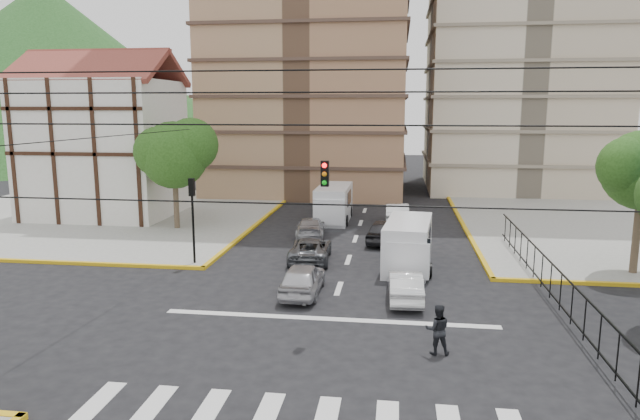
% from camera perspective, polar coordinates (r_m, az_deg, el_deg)
% --- Properties ---
extents(ground, '(160.00, 160.00, 0.00)m').
position_cam_1_polar(ground, '(21.36, 0.47, -11.99)').
color(ground, black).
rests_on(ground, ground).
extents(sidewalk_nw, '(26.00, 26.00, 0.15)m').
position_cam_1_polar(sidewalk_nw, '(46.26, -21.47, -0.45)').
color(sidewalk_nw, gray).
rests_on(sidewalk_nw, ground).
extents(crosswalk_stripes, '(12.00, 2.40, 0.01)m').
position_cam_1_polar(crosswalk_stripes, '(16.02, -2.44, -20.03)').
color(crosswalk_stripes, silver).
rests_on(crosswalk_stripes, ground).
extents(stop_line, '(13.00, 0.40, 0.01)m').
position_cam_1_polar(stop_line, '(22.46, 0.87, -10.83)').
color(stop_line, silver).
rests_on(stop_line, ground).
extents(tudor_building, '(10.80, 8.05, 12.23)m').
position_cam_1_polar(tudor_building, '(45.16, -20.79, 5.98)').
color(tudor_building, silver).
rests_on(tudor_building, ground).
extents(distant_hill, '(70.00, 70.00, 28.00)m').
position_cam_1_polar(distant_hill, '(106.64, -25.50, 12.44)').
color(distant_hill, '#1D4818').
rests_on(distant_hill, ground).
extents(park_fence, '(0.10, 22.50, 1.66)m').
position_cam_1_polar(park_fence, '(26.24, 21.94, -8.46)').
color(park_fence, black).
rests_on(park_fence, ground).
extents(tree_tudor, '(5.39, 4.40, 7.43)m').
position_cam_1_polar(tree_tudor, '(38.54, -14.27, 5.66)').
color(tree_tudor, '#473828').
rests_on(tree_tudor, ground).
extents(traffic_light_nw, '(0.28, 0.22, 4.40)m').
position_cam_1_polar(traffic_light_nw, '(29.70, -12.64, 0.36)').
color(traffic_light_nw, black).
rests_on(traffic_light_nw, ground).
extents(traffic_light_hanging, '(18.00, 9.12, 0.92)m').
position_cam_1_polar(traffic_light_hanging, '(17.89, -0.33, 3.25)').
color(traffic_light_hanging, black).
rests_on(traffic_light_hanging, ground).
extents(van_right_lane, '(2.63, 5.59, 2.44)m').
position_cam_1_polar(van_right_lane, '(29.12, 8.79, -3.58)').
color(van_right_lane, silver).
rests_on(van_right_lane, ground).
extents(van_left_lane, '(2.34, 5.63, 2.53)m').
position_cam_1_polar(van_left_lane, '(40.73, 1.35, 0.55)').
color(van_left_lane, silver).
rests_on(van_left_lane, ground).
extents(car_silver_front_left, '(1.68, 4.10, 1.39)m').
position_cam_1_polar(car_silver_front_left, '(25.09, -1.75, -6.88)').
color(car_silver_front_left, '#B7B6BB').
rests_on(car_silver_front_left, ground).
extents(car_white_front_right, '(1.52, 3.97, 1.29)m').
position_cam_1_polar(car_white_front_right, '(24.62, 8.52, -7.45)').
color(car_white_front_right, silver).
rests_on(car_white_front_right, ground).
extents(car_grey_mid_left, '(2.34, 4.62, 1.25)m').
position_cam_1_polar(car_grey_mid_left, '(30.48, -0.97, -3.93)').
color(car_grey_mid_left, '#55585D').
rests_on(car_grey_mid_left, ground).
extents(car_silver_rear_left, '(2.12, 4.38, 1.23)m').
position_cam_1_polar(car_silver_rear_left, '(36.03, -0.93, -1.73)').
color(car_silver_rear_left, '#ABABAF').
rests_on(car_silver_rear_left, ground).
extents(car_darkgrey_mid_right, '(2.32, 4.46, 1.45)m').
position_cam_1_polar(car_darkgrey_mid_right, '(34.66, 6.42, -2.08)').
color(car_darkgrey_mid_right, '#28282B').
rests_on(car_darkgrey_mid_right, ground).
extents(car_white_rear_right, '(1.68, 4.51, 1.47)m').
position_cam_1_polar(car_white_rear_right, '(40.29, 7.71, -0.36)').
color(car_white_rear_right, white).
rests_on(car_white_rear_right, ground).
extents(pedestrian_crosswalk, '(0.87, 0.70, 1.71)m').
position_cam_1_polar(pedestrian_crosswalk, '(19.60, 11.67, -11.62)').
color(pedestrian_crosswalk, black).
rests_on(pedestrian_crosswalk, ground).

